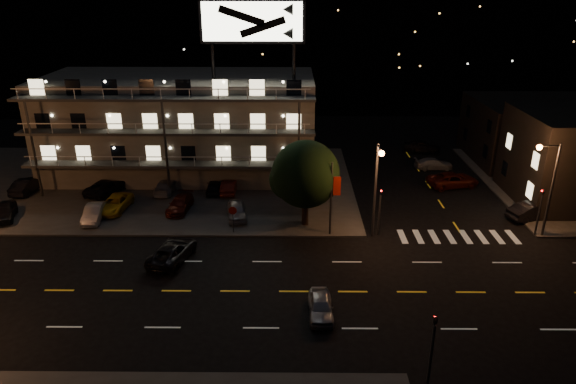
{
  "coord_description": "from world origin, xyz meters",
  "views": [
    {
      "loc": [
        1.85,
        -29.67,
        19.44
      ],
      "look_at": [
        1.54,
        8.0,
        4.04
      ],
      "focal_mm": 32.0,
      "sensor_mm": 36.0,
      "label": 1
    }
  ],
  "objects_px": {
    "lot_car_2": "(115,204)",
    "side_car_0": "(532,211)",
    "tree": "(305,176)",
    "lot_car_4": "(237,210)",
    "lot_car_7": "(166,186)",
    "road_car_west": "(172,251)",
    "road_car_east": "(321,306)"
  },
  "relations": [
    {
      "from": "side_car_0",
      "to": "road_car_east",
      "type": "distance_m",
      "value": 24.12
    },
    {
      "from": "road_car_east",
      "to": "tree",
      "type": "bearing_deg",
      "value": 92.69
    },
    {
      "from": "lot_car_2",
      "to": "road_car_west",
      "type": "height_order",
      "value": "lot_car_2"
    },
    {
      "from": "lot_car_2",
      "to": "lot_car_7",
      "type": "distance_m",
      "value": 5.76
    },
    {
      "from": "lot_car_4",
      "to": "road_car_east",
      "type": "bearing_deg",
      "value": -74.06
    },
    {
      "from": "lot_car_7",
      "to": "side_car_0",
      "type": "height_order",
      "value": "side_car_0"
    },
    {
      "from": "lot_car_7",
      "to": "road_car_west",
      "type": "distance_m",
      "value": 13.63
    },
    {
      "from": "tree",
      "to": "lot_car_4",
      "type": "relative_size",
      "value": 1.9
    },
    {
      "from": "lot_car_4",
      "to": "road_car_east",
      "type": "xyz_separation_m",
      "value": [
        6.71,
        -14.12,
        -0.18
      ]
    },
    {
      "from": "lot_car_7",
      "to": "road_car_west",
      "type": "relative_size",
      "value": 0.87
    },
    {
      "from": "lot_car_4",
      "to": "road_car_west",
      "type": "xyz_separation_m",
      "value": [
        -4.1,
        -7.28,
        -0.12
      ]
    },
    {
      "from": "lot_car_4",
      "to": "side_car_0",
      "type": "bearing_deg",
      "value": -9.07
    },
    {
      "from": "lot_car_2",
      "to": "side_car_0",
      "type": "relative_size",
      "value": 0.99
    },
    {
      "from": "lot_car_7",
      "to": "side_car_0",
      "type": "xyz_separation_m",
      "value": [
        33.72,
        -5.71,
        -0.03
      ]
    },
    {
      "from": "tree",
      "to": "road_car_east",
      "type": "relative_size",
      "value": 2.0
    },
    {
      "from": "tree",
      "to": "road_car_west",
      "type": "height_order",
      "value": "tree"
    },
    {
      "from": "road_car_west",
      "to": "road_car_east",
      "type": "bearing_deg",
      "value": 160.94
    },
    {
      "from": "road_car_east",
      "to": "lot_car_4",
      "type": "bearing_deg",
      "value": 114.74
    },
    {
      "from": "tree",
      "to": "road_car_east",
      "type": "xyz_separation_m",
      "value": [
        0.75,
        -12.79,
        -3.93
      ]
    },
    {
      "from": "lot_car_4",
      "to": "side_car_0",
      "type": "relative_size",
      "value": 0.85
    },
    {
      "from": "lot_car_2",
      "to": "lot_car_4",
      "type": "relative_size",
      "value": 1.17
    },
    {
      "from": "lot_car_2",
      "to": "tree",
      "type": "bearing_deg",
      "value": -3.76
    },
    {
      "from": "lot_car_4",
      "to": "lot_car_7",
      "type": "bearing_deg",
      "value": 132.72
    },
    {
      "from": "lot_car_2",
      "to": "road_car_west",
      "type": "distance_m",
      "value": 11.29
    },
    {
      "from": "lot_car_4",
      "to": "road_car_east",
      "type": "distance_m",
      "value": 15.64
    },
    {
      "from": "road_car_east",
      "to": "road_car_west",
      "type": "xyz_separation_m",
      "value": [
        -10.81,
        6.84,
        0.07
      ]
    },
    {
      "from": "lot_car_4",
      "to": "lot_car_2",
      "type": "bearing_deg",
      "value": 163.18
    },
    {
      "from": "lot_car_2",
      "to": "lot_car_4",
      "type": "height_order",
      "value": "lot_car_4"
    },
    {
      "from": "tree",
      "to": "side_car_0",
      "type": "relative_size",
      "value": 1.61
    },
    {
      "from": "side_car_0",
      "to": "road_car_west",
      "type": "distance_m",
      "value": 31.14
    },
    {
      "from": "lot_car_4",
      "to": "lot_car_7",
      "type": "xyz_separation_m",
      "value": [
        -7.59,
        5.89,
        -0.03
      ]
    },
    {
      "from": "road_car_west",
      "to": "lot_car_4",
      "type": "bearing_deg",
      "value": -106.11
    }
  ]
}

